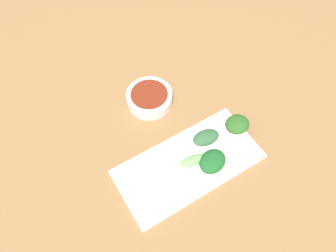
% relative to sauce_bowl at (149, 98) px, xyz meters
% --- Properties ---
extents(tabletop, '(2.10, 2.10, 0.02)m').
position_rel_sauce_bowl_xyz_m(tabletop, '(0.11, -0.03, -0.03)').
color(tabletop, brown).
rests_on(tabletop, ground).
extents(sauce_bowl, '(0.13, 0.13, 0.04)m').
position_rel_sauce_bowl_xyz_m(sauce_bowl, '(0.00, 0.00, 0.00)').
color(sauce_bowl, white).
rests_on(sauce_bowl, tabletop).
extents(serving_plate, '(0.18, 0.37, 0.01)m').
position_rel_sauce_bowl_xyz_m(serving_plate, '(0.23, -0.02, -0.02)').
color(serving_plate, silver).
rests_on(serving_plate, tabletop).
extents(broccoli_leafy_0, '(0.08, 0.09, 0.03)m').
position_rel_sauce_bowl_xyz_m(broccoli_leafy_0, '(0.26, 0.03, 0.01)').
color(broccoli_leafy_0, '#185522').
rests_on(broccoli_leafy_0, serving_plate).
extents(broccoli_stalk_1, '(0.04, 0.08, 0.02)m').
position_rel_sauce_bowl_xyz_m(broccoli_stalk_1, '(0.23, -0.00, 0.00)').
color(broccoli_stalk_1, '#69AA59').
rests_on(broccoli_stalk_1, serving_plate).
extents(broccoli_leafy_2, '(0.06, 0.08, 0.02)m').
position_rel_sauce_bowl_xyz_m(broccoli_leafy_2, '(0.19, 0.06, 0.00)').
color(broccoli_leafy_2, '#2D5833').
rests_on(broccoli_leafy_2, serving_plate).
extents(broccoli_leafy_3, '(0.06, 0.07, 0.03)m').
position_rel_sauce_bowl_xyz_m(broccoli_leafy_3, '(0.20, 0.16, 0.01)').
color(broccoli_leafy_3, '#26571E').
rests_on(broccoli_leafy_3, serving_plate).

